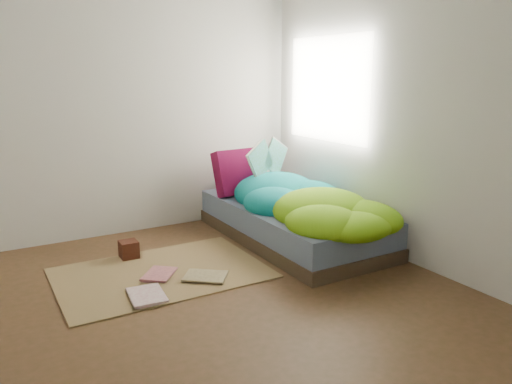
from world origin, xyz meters
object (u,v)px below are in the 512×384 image
Objects in this scene: open_book at (269,148)px; wooden_box at (129,249)px; bed at (292,223)px; pillow_magenta at (237,172)px; floor_book_b at (146,274)px; floor_book_a at (130,299)px.

open_book reaches higher than wooden_box.
wooden_box is (-1.49, 0.29, -0.08)m from bed.
pillow_magenta is 1.61× the size of floor_book_b.
pillow_magenta is at bearing 73.51° from floor_book_b.
floor_book_a is 0.44m from floor_book_b.
open_book is (0.23, -0.24, 0.26)m from pillow_magenta.
pillow_magenta is 1.57m from floor_book_b.
bed reaches higher than floor_book_b.
bed is 1.82m from floor_book_a.
open_book is 1.51× the size of floor_book_a.
floor_book_a is 1.15× the size of floor_book_b.
wooden_box is (-1.47, -0.11, -0.75)m from open_book.
floor_book_a is at bearing -145.61° from pillow_magenta.
floor_book_a is (-1.48, -1.18, -0.54)m from pillow_magenta.
open_book is 1.74× the size of floor_book_b.
bed is 4.37× the size of pillow_magenta.
wooden_box is 0.51× the size of floor_book_b.
floor_book_b is at bearing 62.87° from floor_book_a.
bed is 4.04× the size of open_book.
wooden_box is (-1.24, -0.35, -0.48)m from pillow_magenta.
wooden_box reaches higher than floor_book_a.
pillow_magenta reaches higher than bed.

